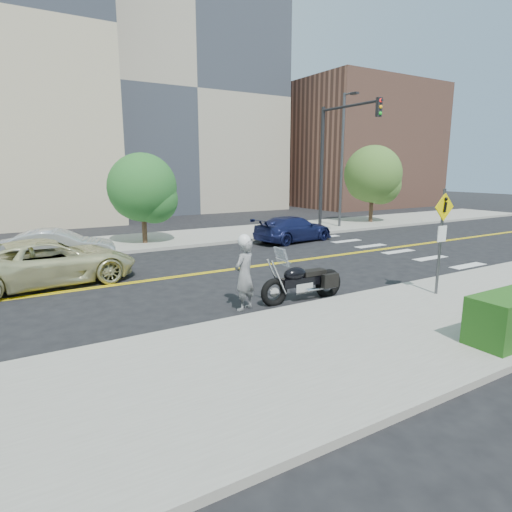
{
  "coord_description": "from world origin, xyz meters",
  "views": [
    {
      "loc": [
        -6.4,
        -13.8,
        3.67
      ],
      "look_at": [
        -0.11,
        -3.37,
        1.2
      ],
      "focal_mm": 30.0,
      "sensor_mm": 36.0,
      "label": 1
    }
  ],
  "objects_px": {
    "pedestrian_sign": "(442,232)",
    "motorcyclist": "(244,273)",
    "parked_car_blue": "(294,229)",
    "motorcycle": "(303,273)",
    "suv": "(49,262)",
    "parked_car_silver": "(58,248)"
  },
  "relations": [
    {
      "from": "parked_car_blue",
      "to": "motorcycle",
      "type": "bearing_deg",
      "value": 137.23
    },
    {
      "from": "parked_car_silver",
      "to": "motorcyclist",
      "type": "bearing_deg",
      "value": -143.49
    },
    {
      "from": "motorcycle",
      "to": "suv",
      "type": "distance_m",
      "value": 8.18
    },
    {
      "from": "pedestrian_sign",
      "to": "motorcyclist",
      "type": "xyz_separation_m",
      "value": [
        -5.24,
        2.01,
        -0.94
      ]
    },
    {
      "from": "pedestrian_sign",
      "to": "parked_car_blue",
      "type": "relative_size",
      "value": 0.66
    },
    {
      "from": "pedestrian_sign",
      "to": "suv",
      "type": "bearing_deg",
      "value": 141.41
    },
    {
      "from": "pedestrian_sign",
      "to": "suv",
      "type": "distance_m",
      "value": 12.04
    },
    {
      "from": "motorcyclist",
      "to": "motorcycle",
      "type": "height_order",
      "value": "motorcyclist"
    },
    {
      "from": "motorcyclist",
      "to": "parked_car_blue",
      "type": "height_order",
      "value": "motorcyclist"
    },
    {
      "from": "parked_car_blue",
      "to": "pedestrian_sign",
      "type": "bearing_deg",
      "value": 158.72
    },
    {
      "from": "parked_car_blue",
      "to": "motorcyclist",
      "type": "bearing_deg",
      "value": 129.09
    },
    {
      "from": "parked_car_silver",
      "to": "parked_car_blue",
      "type": "xyz_separation_m",
      "value": [
        11.15,
        -0.16,
        -0.04
      ]
    },
    {
      "from": "motorcyclist",
      "to": "motorcycle",
      "type": "xyz_separation_m",
      "value": [
        1.84,
        -0.12,
        -0.22
      ]
    },
    {
      "from": "pedestrian_sign",
      "to": "parked_car_blue",
      "type": "bearing_deg",
      "value": 77.01
    },
    {
      "from": "motorcyclist",
      "to": "suv",
      "type": "height_order",
      "value": "motorcyclist"
    },
    {
      "from": "pedestrian_sign",
      "to": "motorcycle",
      "type": "distance_m",
      "value": 4.05
    },
    {
      "from": "motorcycle",
      "to": "parked_car_blue",
      "type": "bearing_deg",
      "value": 57.02
    },
    {
      "from": "pedestrian_sign",
      "to": "suv",
      "type": "height_order",
      "value": "pedestrian_sign"
    },
    {
      "from": "pedestrian_sign",
      "to": "motorcycle",
      "type": "height_order",
      "value": "pedestrian_sign"
    },
    {
      "from": "motorcyclist",
      "to": "suv",
      "type": "xyz_separation_m",
      "value": [
        -4.13,
        5.47,
        -0.27
      ]
    },
    {
      "from": "pedestrian_sign",
      "to": "motorcycle",
      "type": "relative_size",
      "value": 1.15
    },
    {
      "from": "motorcyclist",
      "to": "parked_car_silver",
      "type": "xyz_separation_m",
      "value": [
        -3.55,
        8.42,
        -0.32
      ]
    }
  ]
}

